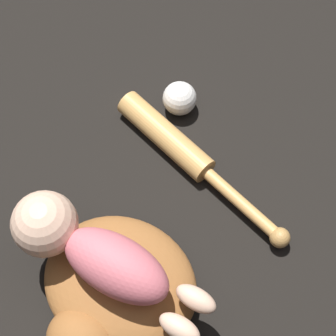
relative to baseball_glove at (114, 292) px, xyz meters
The scene contains 5 objects.
ground_plane 0.05m from the baseball_glove, 108.86° to the right, with size 6.00×6.00×0.00m, color black.
baseball_glove is the anchor object (origin of this frame).
baby_figure 0.11m from the baseball_glove, ahead, with size 0.37×0.19×0.11m.
baseball_bat 0.32m from the baseball_glove, 66.05° to the right, with size 0.45×0.06×0.06m.
baseball 0.44m from the baseball_glove, 59.30° to the right, with size 0.07×0.07×0.07m.
Camera 1 is at (-0.26, 0.14, 1.02)m, focal length 60.00 mm.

